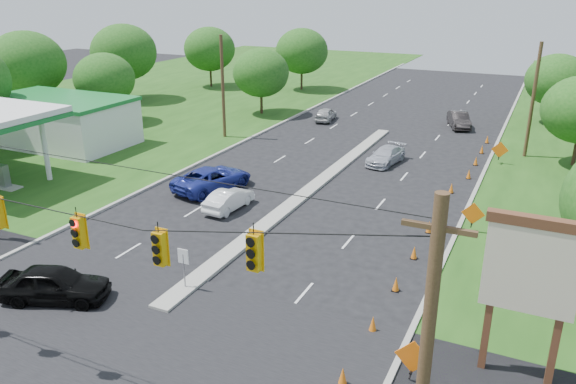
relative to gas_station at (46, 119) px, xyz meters
The scene contains 38 objects.
ground 31.23m from the gas_station, 40.57° to the right, with size 160.00×160.00×0.00m, color black.
cross_street 31.23m from the gas_station, 40.57° to the right, with size 160.00×14.00×0.02m, color black.
curb_left 16.89m from the gas_station, 35.78° to the left, with size 0.25×110.00×0.16m, color gray.
curb_right 35.22m from the gas_station, 16.13° to the left, with size 0.25×110.00×0.16m, color gray.
median 23.79m from the gas_station, ahead, with size 1.00×34.00×0.18m, color gray.
median_sign 27.62m from the gas_station, 31.07° to the right, with size 0.55×0.06×2.05m.
signal_span 31.83m from the gas_station, 42.00° to the right, with size 25.60×0.32×9.00m.
utility_pole_far_left 14.93m from the gas_station, 41.21° to the left, with size 0.28×0.28×9.00m, color #422D1C.
utility_pole_far_right 39.08m from the gas_station, 22.21° to the left, with size 0.28×0.28×9.00m, color #422D1C.
gas_station is the anchor object (origin of this frame).
pylon_sign 40.50m from the gas_station, 20.31° to the right, with size 5.90×2.30×6.12m.
cone_0 36.68m from the gas_station, 28.10° to the right, with size 0.32×0.32×0.70m, color orange.
cone_1 35.17m from the gas_station, 23.05° to the right, with size 0.32×0.32×0.70m, color orange.
cone_2 33.96m from the gas_station, 17.60° to the right, with size 0.32×0.32×0.70m, color orange.
cone_3 33.07m from the gas_station, 11.79° to the right, with size 0.32×0.32×0.70m, color orange.
cone_4 32.54m from the gas_station, ahead, with size 0.32×0.32×0.70m, color orange.
cone_5 32.38m from the gas_station, ahead, with size 0.32×0.32×0.70m, color orange.
cone_6 32.59m from the gas_station, ahead, with size 0.32×0.32×0.70m, color orange.
cone_7 33.76m from the gas_station, 12.44° to the left, with size 0.32×0.32×0.70m, color orange.
cone_8 34.69m from the gas_station, 18.11° to the left, with size 0.32×0.32×0.70m, color orange.
cone_9 35.93m from the gas_station, 23.43° to the left, with size 0.32×0.32×0.70m, color orange.
cone_10 37.45m from the gas_station, 28.36° to the left, with size 0.32×0.32×0.70m, color orange.
work_sign_0 38.11m from the gas_station, 25.25° to the right, with size 1.27×0.58×1.37m.
work_sign_1 34.54m from the gas_station, ahead, with size 1.27×0.58×1.37m.
work_sign_2 36.42m from the gas_station, 18.85° to the left, with size 1.27×0.58×1.37m.
tree_2 10.19m from the gas_station, 103.60° to the left, with size 5.88×5.88×6.86m.
tree_3 21.66m from the gas_station, 112.93° to the left, with size 7.56×7.56×8.82m.
tree_4 32.14m from the gas_station, 97.82° to the left, with size 6.72×6.72×7.84m.
tree_5 22.05m from the gas_station, 63.99° to the left, with size 5.88×5.88×6.86m.
tree_6 35.67m from the gas_station, 77.60° to the left, with size 6.72×6.72×7.84m.
tree_12 46.80m from the gas_station, 36.41° to the left, with size 5.88×5.88×6.86m.
tree_14 13.29m from the gas_station, 143.18° to the left, with size 7.56×7.56×8.82m.
black_sedan 25.84m from the gas_station, 42.41° to the right, with size 1.90×4.72×1.61m, color black.
white_sedan 21.11m from the gas_station, 13.73° to the right, with size 1.35×3.88×1.28m, color white.
blue_pickup 17.89m from the gas_station, ahead, with size 2.65×5.74×1.59m, color navy.
silver_car_far 27.84m from the gas_station, 17.24° to the left, with size 1.80×4.42×1.28m, color #B2B5C1.
silver_car_oncoming 26.10m from the gas_station, 49.21° to the left, with size 1.59×3.95×1.35m, color #A8A8A8.
dark_car_receding 37.29m from the gas_station, 37.19° to the left, with size 1.60×4.58×1.51m, color black.
Camera 1 is at (13.74, -12.21, 13.07)m, focal length 35.00 mm.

